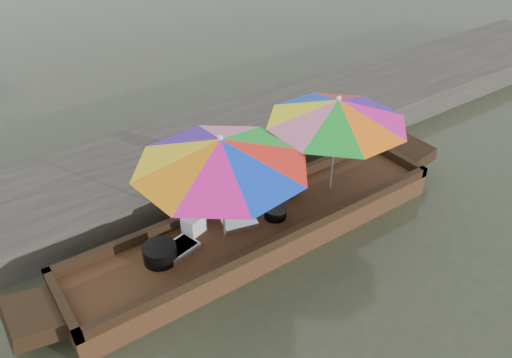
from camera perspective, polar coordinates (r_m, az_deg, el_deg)
water at (r=7.22m, az=0.46°, el=-6.94°), size 80.00×80.00×0.00m
dock at (r=8.61m, az=-8.04°, el=2.31°), size 22.00×2.20×0.50m
boat_hull at (r=7.11m, az=0.46°, el=-5.88°), size 5.60×1.20×0.35m
cooking_pot at (r=6.44m, az=-10.92°, el=-8.34°), size 0.43×0.43×0.23m
tray_crayfish at (r=6.56m, az=-8.74°, el=-7.90°), size 0.53×0.42×0.09m
tray_scallop at (r=6.93m, az=-1.96°, el=-4.91°), size 0.53×0.43×0.06m
charcoal_grill at (r=7.03m, az=2.22°, el=-3.85°), size 0.32×0.32×0.15m
supply_bag at (r=6.78m, az=-7.12°, el=-5.17°), size 0.34×0.30×0.26m
vendor at (r=7.24m, az=3.87°, el=1.43°), size 0.50×0.35×0.98m
umbrella_bow at (r=6.28m, az=-3.84°, el=-1.19°), size 2.72×2.72×1.55m
umbrella_stern at (r=7.25m, az=8.91°, el=3.76°), size 2.64×2.64×1.55m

